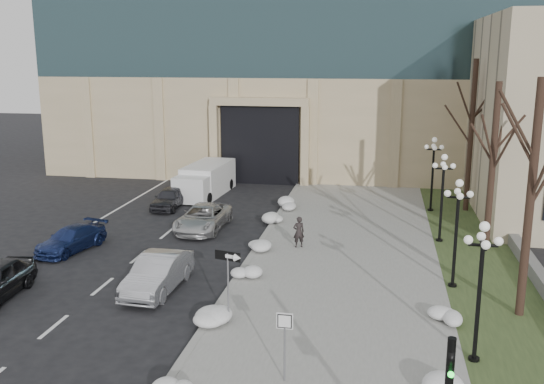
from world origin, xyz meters
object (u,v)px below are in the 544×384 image
Objects in this scene: car_e at (169,198)px; pedestrian at (299,232)px; car_d at (203,218)px; lamppost_d at (433,164)px; box_truck at (205,181)px; lamppost_b at (457,219)px; car_c at (71,239)px; lamppost_a at (481,273)px; car_b at (158,273)px; keep_sign at (285,332)px; one_way_sign at (232,265)px; lamppost_c at (443,186)px.

pedestrian is (9.39, -6.89, 0.25)m from car_e.
car_d is 1.07× the size of lamppost_d.
box_truck is 21.58m from lamppost_b.
lamppost_a is at bearing -10.71° from car_c.
lamppost_b is at bearing 13.64° from car_b.
car_b is 0.67× the size of box_truck.
lamppost_b is (5.83, 8.88, 1.37)m from keep_sign.
lamppost_d reaches higher than car_e.
box_truck is at bearing 111.42° from keep_sign.
lamppost_a is at bearing -44.18° from car_d.
keep_sign is at bearing -104.93° from lamppost_d.
pedestrian is 11.66m from lamppost_d.
one_way_sign is 4.43m from keep_sign.
lamppost_c is (0.00, 6.50, 0.00)m from lamppost_b.
lamppost_d reaches higher than keep_sign.
lamppost_c is at bearing 69.46° from one_way_sign.
pedestrian is 13.66m from box_truck.
car_b is 14.12m from car_e.
lamppost_a and lamppost_b have the same top height.
car_d is 18.61m from lamppost_a.
one_way_sign is (8.25, -16.25, 1.70)m from car_e.
lamppost_d is (5.83, 21.88, 1.37)m from keep_sign.
car_c is 13.64m from box_truck.
lamppost_a and lamppost_c have the same top height.
lamppost_c is (13.01, -0.10, 2.37)m from car_d.
lamppost_a is at bearing -90.00° from lamppost_c.
lamppost_a is 13.00m from lamppost_c.
car_c is 0.88× the size of lamppost_c.
keep_sign is 0.49× the size of lamppost_c.
car_d is at bearing 54.62° from car_c.
car_c is at bearing -99.49° from box_truck.
car_c is at bearing 139.69° from keep_sign.
lamppost_c is at bearing -16.09° from car_e.
lamppost_d is (8.33, 18.29, 0.70)m from one_way_sign.
car_e is at bearing -60.68° from pedestrian.
lamppost_a is 1.00× the size of lamppost_c.
pedestrian is 8.54m from lamppost_b.
keep_sign is at bearing -110.77° from lamppost_c.
box_truck is at bearing -77.75° from pedestrian.
lamppost_a is (15.35, -21.53, 2.04)m from box_truck.
car_c is at bearing 159.97° from one_way_sign.
one_way_sign is (7.02, -20.32, 1.33)m from box_truck.
lamppost_b is (13.01, -6.60, 2.37)m from car_d.
lamppost_d is (16.58, 2.04, 2.40)m from car_e.
car_b is at bearing 27.81° from pedestrian.
car_e is at bearing 131.63° from one_way_sign.
car_b is at bearing 159.22° from one_way_sign.
pedestrian is at bearing -37.29° from car_e.
lamppost_a is (5.83, 2.38, 1.37)m from keep_sign.
car_b is 0.97× the size of lamppost_a.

